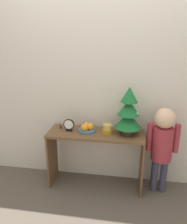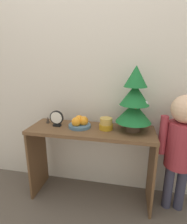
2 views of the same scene
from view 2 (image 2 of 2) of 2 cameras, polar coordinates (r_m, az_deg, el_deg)
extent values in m
plane|color=brown|center=(1.76, -2.30, -29.35)|extent=(12.00, 12.00, 0.00)
cube|color=beige|center=(1.64, 0.78, 15.89)|extent=(7.00, 0.05, 2.50)
cube|color=brown|center=(1.53, -0.92, -5.97)|extent=(1.09, 0.37, 0.03)
cube|color=brown|center=(1.86, -17.76, -14.02)|extent=(0.02, 0.34, 0.70)
cube|color=brown|center=(1.67, 18.36, -17.78)|extent=(0.02, 0.34, 0.70)
cylinder|color=#4C3828|center=(1.51, 12.65, -5.06)|extent=(0.12, 0.12, 0.05)
cylinder|color=brown|center=(1.49, 12.75, -3.44)|extent=(0.02, 0.02, 0.04)
cone|color=#19662D|center=(1.46, 12.97, -0.04)|extent=(0.29, 0.29, 0.17)
cone|color=#19662D|center=(1.43, 13.33, 5.53)|extent=(0.24, 0.24, 0.17)
cone|color=#19662D|center=(1.41, 13.71, 11.29)|extent=(0.18, 0.18, 0.17)
sphere|color=silver|center=(1.43, 16.72, 2.79)|extent=(0.04, 0.04, 0.04)
sphere|color=red|center=(1.40, 13.67, 1.80)|extent=(0.04, 0.04, 0.04)
sphere|color=silver|center=(1.50, 14.32, 3.37)|extent=(0.04, 0.04, 0.04)
cylinder|color=#476B84|center=(1.55, -4.53, -4.49)|extent=(0.19, 0.19, 0.03)
sphere|color=orange|center=(1.54, -3.23, -2.92)|extent=(0.08, 0.08, 0.08)
sphere|color=orange|center=(1.57, -4.70, -2.54)|extent=(0.08, 0.08, 0.08)
sphere|color=orange|center=(1.52, -5.66, -3.23)|extent=(0.08, 0.08, 0.08)
cylinder|color=#B78419|center=(1.51, 4.11, -4.79)|extent=(0.12, 0.12, 0.05)
cylinder|color=gold|center=(1.49, 4.15, -2.99)|extent=(0.11, 0.11, 0.05)
cube|color=black|center=(1.61, -11.79, -4.19)|extent=(0.07, 0.04, 0.02)
cylinder|color=black|center=(1.59, -11.94, -1.75)|extent=(0.12, 0.02, 0.12)
cylinder|color=white|center=(1.58, -12.08, -1.85)|extent=(0.11, 0.00, 0.11)
cone|color=#382D23|center=(1.71, -14.67, -2.50)|extent=(0.04, 0.04, 0.06)
cylinder|color=#38384C|center=(1.78, 23.19, -21.37)|extent=(0.08, 0.08, 0.42)
cylinder|color=#38384C|center=(1.80, 26.53, -21.26)|extent=(0.08, 0.08, 0.42)
cylinder|color=#992D38|center=(1.59, 26.56, -9.64)|extent=(0.22, 0.22, 0.38)
sphere|color=#E0B28E|center=(1.50, 27.98, 0.84)|extent=(0.22, 0.22, 0.22)
cylinder|color=#992D38|center=(1.53, 21.72, -6.97)|extent=(0.06, 0.06, 0.32)
camera|label=1|loc=(0.97, -170.75, 12.08)|focal=35.00mm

